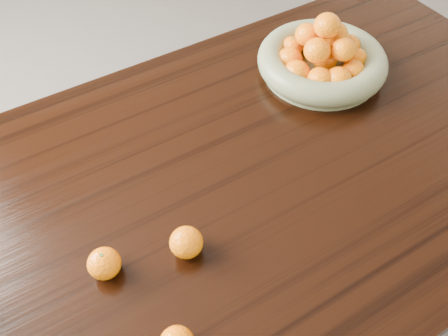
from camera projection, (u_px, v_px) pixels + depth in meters
ground at (210, 331)px, 1.67m from camera, size 5.00×5.00×0.00m
dining_table at (205, 217)px, 1.17m from camera, size 2.00×1.00×0.75m
fruit_bowl at (322, 59)px, 1.35m from camera, size 0.35×0.35×0.18m
loose_orange_0 at (104, 263)px, 0.95m from camera, size 0.07×0.07×0.06m
loose_orange_2 at (186, 242)px, 0.98m from camera, size 0.07×0.07×0.06m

